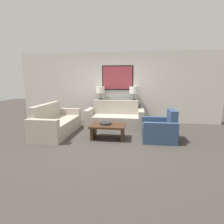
% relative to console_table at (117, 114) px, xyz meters
% --- Properties ---
extents(ground_plane, '(20.00, 20.00, 0.00)m').
position_rel_console_table_xyz_m(ground_plane, '(0.00, -2.07, -0.36)').
color(ground_plane, '#3D3833').
extents(back_wall, '(7.68, 0.12, 2.65)m').
position_rel_console_table_xyz_m(back_wall, '(0.00, 0.26, 0.97)').
color(back_wall, beige).
rests_on(back_wall, ground_plane).
extents(console_table, '(1.69, 0.35, 0.73)m').
position_rel_console_table_xyz_m(console_table, '(0.00, 0.00, 0.00)').
color(console_table, black).
rests_on(console_table, ground_plane).
extents(table_lamp_left, '(0.32, 0.32, 0.65)m').
position_rel_console_table_xyz_m(table_lamp_left, '(-0.62, 0.00, 0.78)').
color(table_lamp_left, '#333338').
rests_on(table_lamp_left, console_table).
extents(table_lamp_right, '(0.32, 0.32, 0.65)m').
position_rel_console_table_xyz_m(table_lamp_right, '(0.62, 0.00, 0.78)').
color(table_lamp_right, '#333338').
rests_on(table_lamp_right, console_table).
extents(couch_by_back_wall, '(1.95, 0.85, 0.91)m').
position_rel_console_table_xyz_m(couch_by_back_wall, '(0.00, -0.64, -0.06)').
color(couch_by_back_wall, '#ADA393').
rests_on(couch_by_back_wall, ground_plane).
extents(couch_by_side, '(0.85, 1.95, 0.91)m').
position_rel_console_table_xyz_m(couch_by_side, '(-1.69, -1.59, -0.06)').
color(couch_by_side, '#ADA393').
rests_on(couch_by_side, ground_plane).
extents(coffee_table, '(0.95, 0.64, 0.40)m').
position_rel_console_table_xyz_m(coffee_table, '(-0.05, -1.87, -0.08)').
color(coffee_table, '#3D2616').
rests_on(coffee_table, ground_plane).
extents(decorative_bowl, '(0.33, 0.33, 0.05)m').
position_rel_console_table_xyz_m(decorative_bowl, '(-0.13, -1.83, 0.06)').
color(decorative_bowl, '#232328').
rests_on(decorative_bowl, coffee_table).
extents(armchair_near_back_wall, '(0.86, 0.85, 0.84)m').
position_rel_console_table_xyz_m(armchair_near_back_wall, '(1.36, -1.80, -0.08)').
color(armchair_near_back_wall, navy).
rests_on(armchair_near_back_wall, ground_plane).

